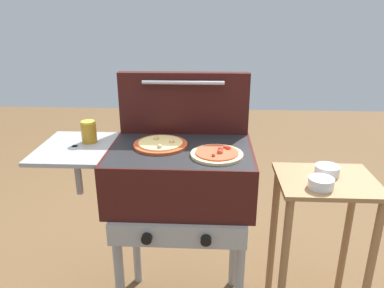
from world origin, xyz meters
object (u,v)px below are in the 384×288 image
at_px(topping_bowl_near, 327,171).
at_px(topping_bowl_far, 321,183).
at_px(prep_table, 321,221).
at_px(pizza_cheese, 161,144).
at_px(sauce_jar, 89,132).
at_px(grill, 178,178).
at_px(pizza_pepperoni, 217,154).

bearing_deg(topping_bowl_near, topping_bowl_far, -115.53).
bearing_deg(prep_table, topping_bowl_near, 78.65).
xyz_separation_m(pizza_cheese, prep_table, (0.75, -0.02, -0.36)).
xyz_separation_m(sauce_jar, prep_table, (1.09, -0.06, -0.41)).
distance_m(grill, pizza_cheese, 0.17).
xyz_separation_m(topping_bowl_near, topping_bowl_far, (-0.06, -0.13, -0.00)).
distance_m(grill, prep_table, 0.71).
distance_m(topping_bowl_near, topping_bowl_far, 0.15).
distance_m(sauce_jar, topping_bowl_near, 1.11).
bearing_deg(sauce_jar, pizza_pepperoni, -13.28).
relative_size(pizza_pepperoni, sauce_jar, 2.20).
xyz_separation_m(pizza_pepperoni, sauce_jar, (-0.59, 0.14, 0.04)).
distance_m(pizza_cheese, pizza_pepperoni, 0.27).
bearing_deg(topping_bowl_far, prep_table, 58.35).
distance_m(pizza_cheese, sauce_jar, 0.34).
relative_size(grill, pizza_cheese, 3.94).
xyz_separation_m(grill, topping_bowl_far, (0.62, -0.08, 0.03)).
bearing_deg(sauce_jar, topping_bowl_far, -7.95).
bearing_deg(pizza_pepperoni, topping_bowl_far, -0.70).
bearing_deg(prep_table, sauce_jar, 177.06).
bearing_deg(sauce_jar, pizza_cheese, -5.75).
height_order(pizza_cheese, sauce_jar, sauce_jar).
height_order(grill, prep_table, grill).
relative_size(grill, pizza_pepperoni, 4.31).
bearing_deg(sauce_jar, grill, -8.28).
height_order(pizza_pepperoni, prep_table, pizza_pepperoni).
height_order(grill, topping_bowl_far, grill).
bearing_deg(grill, topping_bowl_far, -7.73).
bearing_deg(pizza_cheese, topping_bowl_far, -8.99).
height_order(grill, pizza_cheese, pizza_cheese).
bearing_deg(topping_bowl_near, sauce_jar, 179.40).
xyz_separation_m(pizza_cheese, sauce_jar, (-0.34, 0.03, 0.04)).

